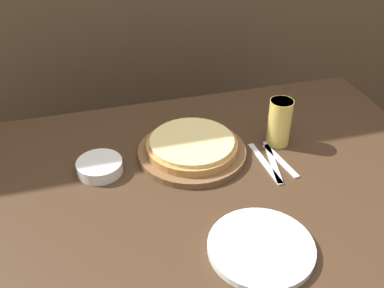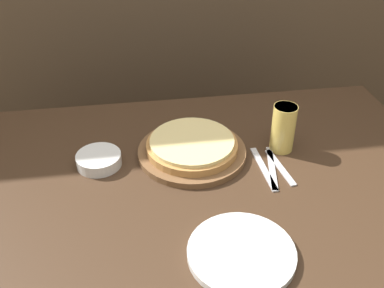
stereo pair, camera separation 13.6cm
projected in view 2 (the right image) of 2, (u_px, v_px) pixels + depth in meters
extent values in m
cube|color=#3D2819|center=(194.00, 267.00, 1.49)|extent=(1.49, 0.96, 0.74)
cylinder|color=brown|center=(192.00, 152.00, 1.38)|extent=(0.33, 0.33, 0.02)
cylinder|color=#B77F42|center=(192.00, 146.00, 1.36)|extent=(0.28, 0.28, 0.02)
cylinder|color=#EAD184|center=(192.00, 141.00, 1.35)|extent=(0.26, 0.26, 0.01)
cylinder|color=#E5C65B|center=(283.00, 128.00, 1.37)|extent=(0.07, 0.07, 0.15)
cylinder|color=white|center=(286.00, 109.00, 1.33)|extent=(0.07, 0.07, 0.02)
cylinder|color=silver|center=(241.00, 253.00, 1.05)|extent=(0.26, 0.26, 0.02)
cylinder|color=silver|center=(99.00, 160.00, 1.33)|extent=(0.13, 0.13, 0.04)
cube|color=silver|center=(264.00, 169.00, 1.32)|extent=(0.03, 0.21, 0.00)
cube|color=silver|center=(272.00, 168.00, 1.32)|extent=(0.06, 0.21, 0.00)
cube|color=silver|center=(280.00, 167.00, 1.33)|extent=(0.04, 0.18, 0.00)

